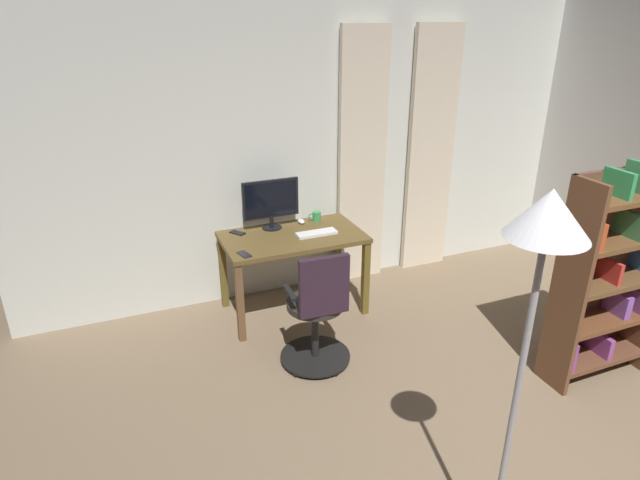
{
  "coord_description": "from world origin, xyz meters",
  "views": [
    {
      "loc": [
        1.85,
        1.38,
        2.61
      ],
      "look_at": [
        0.39,
        -2.18,
        0.95
      ],
      "focal_mm": 30.25,
      "sensor_mm": 36.0,
      "label": 1
    }
  ],
  "objects_px": {
    "cell_phone_by_monitor": "(237,233)",
    "bookshelf": "(607,276)",
    "computer_keyboard": "(316,233)",
    "computer_mouse": "(301,221)",
    "computer_monitor": "(271,201)",
    "desk": "(293,246)",
    "floor_lamp": "(540,263)",
    "office_chair": "(318,314)",
    "cell_phone_face_up": "(244,254)",
    "mug_tea": "(316,216)"
  },
  "relations": [
    {
      "from": "office_chair",
      "to": "computer_mouse",
      "type": "height_order",
      "value": "office_chair"
    },
    {
      "from": "bookshelf",
      "to": "floor_lamp",
      "type": "bearing_deg",
      "value": 30.07
    },
    {
      "from": "computer_keyboard",
      "to": "floor_lamp",
      "type": "bearing_deg",
      "value": 87.32
    },
    {
      "from": "computer_monitor",
      "to": "cell_phone_face_up",
      "type": "bearing_deg",
      "value": 50.98
    },
    {
      "from": "computer_monitor",
      "to": "floor_lamp",
      "type": "bearing_deg",
      "value": 93.77
    },
    {
      "from": "computer_monitor",
      "to": "cell_phone_by_monitor",
      "type": "distance_m",
      "value": 0.41
    },
    {
      "from": "desk",
      "to": "cell_phone_by_monitor",
      "type": "distance_m",
      "value": 0.51
    },
    {
      "from": "mug_tea",
      "to": "floor_lamp",
      "type": "bearing_deg",
      "value": 85.22
    },
    {
      "from": "desk",
      "to": "bookshelf",
      "type": "distance_m",
      "value": 2.51
    },
    {
      "from": "computer_mouse",
      "to": "floor_lamp",
      "type": "xyz_separation_m",
      "value": [
        0.09,
        2.97,
        0.91
      ]
    },
    {
      "from": "computer_keyboard",
      "to": "cell_phone_face_up",
      "type": "xyz_separation_m",
      "value": [
        0.71,
        0.17,
        -0.01
      ]
    },
    {
      "from": "computer_keyboard",
      "to": "floor_lamp",
      "type": "distance_m",
      "value": 2.82
    },
    {
      "from": "computer_mouse",
      "to": "bookshelf",
      "type": "xyz_separation_m",
      "value": [
        -1.64,
        1.97,
        0.04
      ]
    },
    {
      "from": "office_chair",
      "to": "mug_tea",
      "type": "xyz_separation_m",
      "value": [
        -0.44,
        -1.13,
        0.34
      ]
    },
    {
      "from": "office_chair",
      "to": "computer_keyboard",
      "type": "relative_size",
      "value": 2.73
    },
    {
      "from": "office_chair",
      "to": "mug_tea",
      "type": "bearing_deg",
      "value": 71.03
    },
    {
      "from": "computer_keyboard",
      "to": "computer_mouse",
      "type": "height_order",
      "value": "computer_mouse"
    },
    {
      "from": "cell_phone_by_monitor",
      "to": "cell_phone_face_up",
      "type": "distance_m",
      "value": 0.47
    },
    {
      "from": "bookshelf",
      "to": "floor_lamp",
      "type": "relative_size",
      "value": 0.84
    },
    {
      "from": "computer_mouse",
      "to": "bookshelf",
      "type": "height_order",
      "value": "bookshelf"
    },
    {
      "from": "office_chair",
      "to": "computer_keyboard",
      "type": "height_order",
      "value": "office_chair"
    },
    {
      "from": "computer_keyboard",
      "to": "cell_phone_by_monitor",
      "type": "relative_size",
      "value": 2.55
    },
    {
      "from": "computer_monitor",
      "to": "cell_phone_by_monitor",
      "type": "height_order",
      "value": "computer_monitor"
    },
    {
      "from": "desk",
      "to": "floor_lamp",
      "type": "xyz_separation_m",
      "value": [
        -0.08,
        2.73,
        1.04
      ]
    },
    {
      "from": "office_chair",
      "to": "computer_mouse",
      "type": "xyz_separation_m",
      "value": [
        -0.29,
        -1.12,
        0.31
      ]
    },
    {
      "from": "office_chair",
      "to": "computer_keyboard",
      "type": "distance_m",
      "value": 0.92
    },
    {
      "from": "floor_lamp",
      "to": "bookshelf",
      "type": "bearing_deg",
      "value": -149.93
    },
    {
      "from": "desk",
      "to": "cell_phone_by_monitor",
      "type": "relative_size",
      "value": 8.63
    },
    {
      "from": "mug_tea",
      "to": "bookshelf",
      "type": "relative_size",
      "value": 0.07
    },
    {
      "from": "computer_keyboard",
      "to": "mug_tea",
      "type": "distance_m",
      "value": 0.34
    },
    {
      "from": "computer_monitor",
      "to": "bookshelf",
      "type": "xyz_separation_m",
      "value": [
        -1.93,
        1.96,
        -0.2
      ]
    },
    {
      "from": "computer_mouse",
      "to": "cell_phone_by_monitor",
      "type": "height_order",
      "value": "computer_mouse"
    },
    {
      "from": "bookshelf",
      "to": "floor_lamp",
      "type": "distance_m",
      "value": 2.19
    },
    {
      "from": "bookshelf",
      "to": "computer_keyboard",
      "type": "bearing_deg",
      "value": -45.75
    },
    {
      "from": "computer_keyboard",
      "to": "cell_phone_by_monitor",
      "type": "distance_m",
      "value": 0.71
    },
    {
      "from": "desk",
      "to": "bookshelf",
      "type": "relative_size",
      "value": 0.74
    },
    {
      "from": "computer_mouse",
      "to": "computer_keyboard",
      "type": "bearing_deg",
      "value": 95.45
    },
    {
      "from": "computer_monitor",
      "to": "cell_phone_face_up",
      "type": "relative_size",
      "value": 3.6
    },
    {
      "from": "cell_phone_by_monitor",
      "to": "desk",
      "type": "bearing_deg",
      "value": 119.85
    },
    {
      "from": "computer_monitor",
      "to": "floor_lamp",
      "type": "xyz_separation_m",
      "value": [
        -0.2,
        2.96,
        0.67
      ]
    },
    {
      "from": "computer_keyboard",
      "to": "bookshelf",
      "type": "xyz_separation_m",
      "value": [
        -1.61,
        1.66,
        0.05
      ]
    },
    {
      "from": "office_chair",
      "to": "bookshelf",
      "type": "xyz_separation_m",
      "value": [
        -1.93,
        0.85,
        0.35
      ]
    },
    {
      "from": "office_chair",
      "to": "floor_lamp",
      "type": "xyz_separation_m",
      "value": [
        -0.19,
        1.85,
        1.22
      ]
    },
    {
      "from": "desk",
      "to": "bookshelf",
      "type": "height_order",
      "value": "bookshelf"
    },
    {
      "from": "cell_phone_by_monitor",
      "to": "bookshelf",
      "type": "bearing_deg",
      "value": 106.16
    },
    {
      "from": "cell_phone_face_up",
      "to": "cell_phone_by_monitor",
      "type": "bearing_deg",
      "value": -112.41
    },
    {
      "from": "computer_keyboard",
      "to": "office_chair",
      "type": "bearing_deg",
      "value": 68.62
    },
    {
      "from": "computer_mouse",
      "to": "computer_monitor",
      "type": "bearing_deg",
      "value": 1.59
    },
    {
      "from": "computer_monitor",
      "to": "computer_keyboard",
      "type": "distance_m",
      "value": 0.51
    },
    {
      "from": "cell_phone_face_up",
      "to": "mug_tea",
      "type": "height_order",
      "value": "mug_tea"
    }
  ]
}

